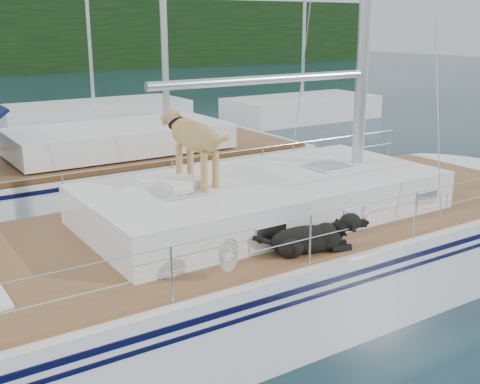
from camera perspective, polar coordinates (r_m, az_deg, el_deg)
ground at (r=8.87m, az=-2.03°, el=-10.78°), size 120.00×120.00×0.00m
main_sailboat at (r=8.63m, az=-1.56°, el=-6.61°), size 12.00×3.80×14.01m
neighbor_sailboat at (r=13.69m, az=-15.39°, el=1.09°), size 11.00×3.50×13.30m
bg_boat_center at (r=24.45m, az=-13.65°, el=7.08°), size 7.20×3.00×11.65m
bg_boat_east at (r=25.75m, az=5.88°, el=7.88°), size 6.40×3.00×11.65m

